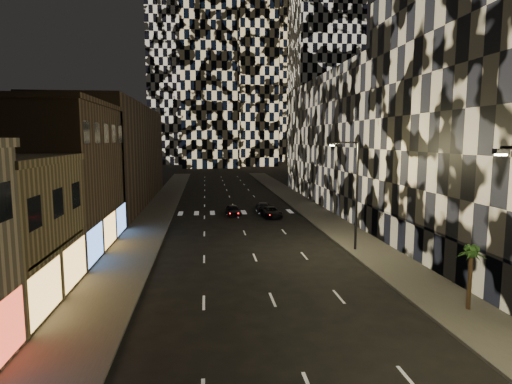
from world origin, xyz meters
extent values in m
cube|color=#47443F|center=(-10.00, 50.00, 0.07)|extent=(4.00, 120.00, 0.15)
cube|color=#47443F|center=(10.00, 50.00, 0.07)|extent=(4.00, 120.00, 0.15)
cube|color=#4C4C47|center=(-7.90, 50.00, 0.07)|extent=(0.20, 120.00, 0.15)
cube|color=#4C4C47|center=(7.90, 50.00, 0.07)|extent=(0.20, 120.00, 0.15)
cube|color=#4A392A|center=(-17.00, 33.50, 6.00)|extent=(10.00, 15.00, 12.00)
cube|color=#4A392A|center=(-17.00, 60.00, 7.00)|extent=(10.00, 40.00, 14.00)
cube|color=#383838|center=(12.30, 24.50, 1.50)|extent=(0.60, 25.00, 3.00)
cube|color=#232326|center=(20.00, 57.00, 9.00)|extent=(16.00, 40.00, 18.00)
cube|color=black|center=(35.00, 135.00, 50.00)|extent=(20.00, 20.00, 100.00)
cube|color=black|center=(-12.00, 165.00, 60.00)|extent=(24.00, 24.00, 120.00)
cube|color=black|center=(-2.00, 140.00, 47.50)|extent=(18.00, 18.00, 95.00)
cube|color=black|center=(6.40, 10.00, 8.93)|extent=(0.50, 0.25, 0.18)
cube|color=#FFEAB2|center=(6.40, 10.00, 8.81)|extent=(0.35, 0.18, 0.06)
cylinder|color=black|center=(8.60, 30.00, 4.65)|extent=(0.20, 0.20, 9.00)
cylinder|color=black|center=(7.50, 30.00, 9.05)|extent=(2.20, 0.14, 0.14)
cube|color=black|center=(6.40, 30.00, 8.93)|extent=(0.50, 0.25, 0.18)
cube|color=#FFEAB2|center=(6.40, 30.00, 8.81)|extent=(0.35, 0.18, 0.06)
imported|color=black|center=(-0.50, 47.85, 0.65)|extent=(2.02, 3.98, 1.30)
imported|color=black|center=(3.50, 50.21, 0.61)|extent=(1.92, 4.29, 1.22)
imported|color=black|center=(4.00, 46.24, 0.61)|extent=(2.43, 4.54, 1.21)
cylinder|color=#47331E|center=(10.33, 17.06, 1.67)|extent=(0.23, 0.23, 3.04)
sphere|color=#224A1A|center=(10.33, 17.06, 3.33)|extent=(0.66, 0.66, 0.66)
cone|color=#224A1A|center=(10.56, 17.12, 3.28)|extent=(1.34, 0.57, 0.80)
cone|color=#224A1A|center=(10.43, 17.27, 3.28)|extent=(0.79, 1.31, 0.80)
cone|color=#224A1A|center=(10.23, 17.27, 3.28)|extent=(0.83, 1.30, 0.80)
cone|color=#224A1A|center=(10.10, 17.11, 3.28)|extent=(1.34, 0.53, 0.80)
cone|color=#224A1A|center=(10.15, 16.91, 3.28)|extent=(1.19, 1.04, 0.80)
cone|color=#224A1A|center=(10.34, 16.82, 3.28)|extent=(0.29, 1.32, 0.80)
cone|color=#224A1A|center=(10.52, 16.91, 3.28)|extent=(1.21, 1.01, 0.80)
camera|label=1|loc=(-3.79, -3.76, 9.37)|focal=30.00mm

